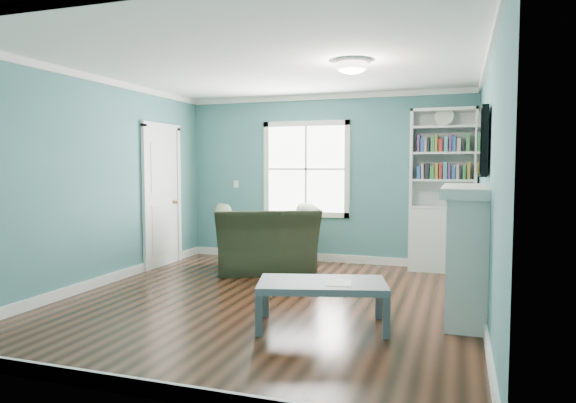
% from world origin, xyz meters
% --- Properties ---
extents(floor, '(5.00, 5.00, 0.00)m').
position_xyz_m(floor, '(0.00, 0.00, 0.00)').
color(floor, black).
rests_on(floor, ground).
extents(room_walls, '(5.00, 5.00, 5.00)m').
position_xyz_m(room_walls, '(0.00, 0.00, 1.58)').
color(room_walls, '#397171').
rests_on(room_walls, ground).
extents(trim, '(4.50, 5.00, 2.60)m').
position_xyz_m(trim, '(0.00, 0.00, 1.24)').
color(trim, white).
rests_on(trim, ground).
extents(window, '(1.40, 0.06, 1.50)m').
position_xyz_m(window, '(-0.30, 2.49, 1.45)').
color(window, white).
rests_on(window, room_walls).
extents(bookshelf, '(0.90, 0.35, 2.31)m').
position_xyz_m(bookshelf, '(1.77, 2.30, 0.92)').
color(bookshelf, silver).
rests_on(bookshelf, ground).
extents(fireplace, '(0.44, 1.58, 1.30)m').
position_xyz_m(fireplace, '(2.08, 0.20, 0.64)').
color(fireplace, black).
rests_on(fireplace, ground).
extents(tv, '(0.06, 1.10, 0.65)m').
position_xyz_m(tv, '(2.20, 0.20, 1.72)').
color(tv, black).
rests_on(tv, fireplace).
extents(door, '(0.12, 0.98, 2.17)m').
position_xyz_m(door, '(-2.22, 1.40, 1.07)').
color(door, silver).
rests_on(door, ground).
extents(ceiling_fixture, '(0.38, 0.38, 0.15)m').
position_xyz_m(ceiling_fixture, '(0.90, 0.10, 2.55)').
color(ceiling_fixture, white).
rests_on(ceiling_fixture, room_walls).
extents(light_switch, '(0.08, 0.01, 0.12)m').
position_xyz_m(light_switch, '(-1.50, 2.48, 1.20)').
color(light_switch, white).
rests_on(light_switch, room_walls).
extents(recliner, '(1.68, 1.44, 1.25)m').
position_xyz_m(recliner, '(-0.61, 1.53, 0.62)').
color(recliner, black).
rests_on(recliner, ground).
extents(coffee_table, '(1.31, 0.93, 0.43)m').
position_xyz_m(coffee_table, '(0.80, -0.70, 0.37)').
color(coffee_table, '#485156').
rests_on(coffee_table, ground).
extents(paper_sheet, '(0.28, 0.33, 0.00)m').
position_xyz_m(paper_sheet, '(0.96, -0.71, 0.43)').
color(paper_sheet, white).
rests_on(paper_sheet, coffee_table).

